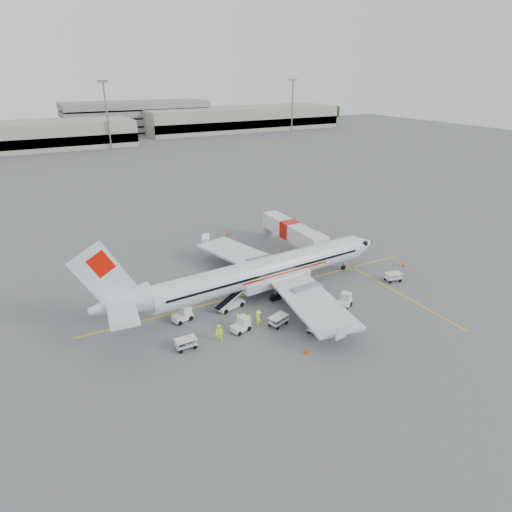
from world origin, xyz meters
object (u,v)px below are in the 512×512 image
(aircraft, at_px, (266,254))
(tug_aft, at_px, (182,314))
(jet_bridge, at_px, (290,236))
(belt_loader, at_px, (230,299))
(tug_fore, at_px, (344,301))
(tug_mid, at_px, (240,325))

(aircraft, distance_m, tug_aft, 11.87)
(jet_bridge, relative_size, belt_loader, 3.84)
(belt_loader, distance_m, tug_fore, 12.90)
(jet_bridge, bearing_deg, tug_fore, -102.43)
(belt_loader, distance_m, tug_mid, 4.91)
(tug_fore, height_order, tug_aft, tug_fore)
(aircraft, distance_m, tug_mid, 9.80)
(tug_mid, bearing_deg, jet_bridge, 27.84)
(belt_loader, relative_size, tug_mid, 2.16)
(aircraft, relative_size, belt_loader, 8.70)
(jet_bridge, height_order, tug_aft, jet_bridge)
(aircraft, height_order, jet_bridge, aircraft)
(tug_aft, bearing_deg, tug_mid, -61.27)
(aircraft, bearing_deg, belt_loader, -169.93)
(belt_loader, distance_m, tug_aft, 5.70)
(tug_fore, xyz_separation_m, tug_mid, (-12.50, 1.22, -0.05))
(tug_aft, bearing_deg, tug_fore, -34.59)
(aircraft, relative_size, tug_fore, 17.70)
(aircraft, height_order, tug_fore, aircraft)
(tug_mid, height_order, tug_aft, tug_aft)
(tug_mid, bearing_deg, belt_loader, 60.05)
(aircraft, xyz_separation_m, tug_fore, (6.14, -7.25, -4.32))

